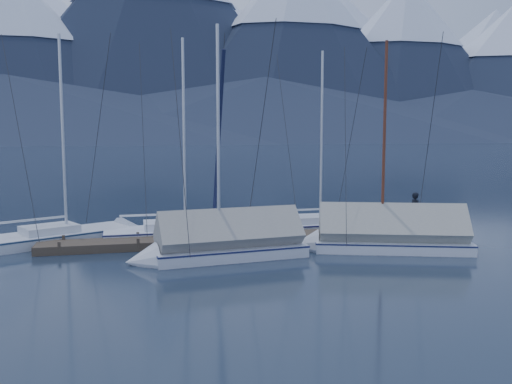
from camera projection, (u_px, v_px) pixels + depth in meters
ground at (267, 252)px, 21.52m from camera, size 1000.00×1000.00×0.00m
mountain_range at (144, 54)px, 374.98m from camera, size 877.00×584.00×150.50m
dock at (256, 240)px, 23.45m from camera, size 18.00×1.50×0.54m
mooring_posts at (245, 235)px, 23.31m from camera, size 15.12×1.52×0.35m
sailboat_open_left at (78, 236)px, 24.04m from camera, size 7.49×5.28×9.76m
sailboat_open_mid at (197, 233)px, 24.61m from camera, size 7.40×3.16×9.73m
sailboat_open_right at (330, 227)px, 26.33m from camera, size 7.17×3.05×9.39m
sailboat_covered_near at (378, 238)px, 21.96m from camera, size 7.43×4.23×9.24m
sailboat_covered_far at (216, 246)px, 20.42m from camera, size 6.98×3.03×9.52m
person at (415, 210)px, 24.87m from camera, size 0.50×0.67×1.67m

